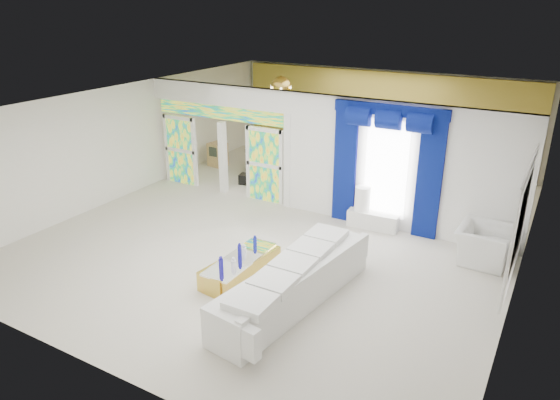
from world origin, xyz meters
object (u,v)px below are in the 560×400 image
Objects in this scene: white_sofa at (295,286)px; grand_piano at (281,156)px; console_table at (373,220)px; coffee_table at (241,268)px; armchair at (483,244)px.

grand_piano reaches higher than white_sofa.
console_table is 0.66× the size of grand_piano.
coffee_table is 3.77m from console_table.
coffee_table is at bearing -112.39° from console_table.
coffee_table is 6.81m from grand_piano.
coffee_table is 1.49× the size of console_table.
console_table is (1.43, 3.48, 0.00)m from coffee_table.
console_table is (0.08, 3.78, -0.16)m from white_sofa.
coffee_table is at bearing 129.82° from armchair.
console_table is at bearing -47.31° from grand_piano.
white_sofa is 4.26m from armchair.
white_sofa is 1.39m from coffee_table.
armchair is 0.63× the size of grand_piano.
white_sofa is 3.16× the size of console_table.
armchair reaches higher than white_sofa.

